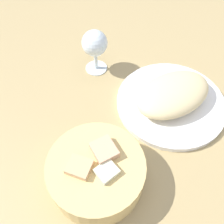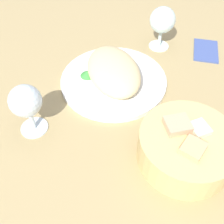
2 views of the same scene
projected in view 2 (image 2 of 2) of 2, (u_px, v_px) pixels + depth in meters
The scene contains 8 objects.
ground_plane at pixel (116, 91), 71.74cm from camera, with size 140.00×140.00×2.00cm, color tan.
plate at pixel (114, 81), 71.80cm from camera, with size 27.68×27.68×1.40cm, color white.
omelette at pixel (114, 71), 69.19cm from camera, with size 20.26×12.81×5.52cm, color beige.
lettuce_garnish at pixel (88, 73), 71.53cm from camera, with size 3.87×3.87×1.56cm, color #398D3A.
bread_basket at pixel (186, 147), 54.32cm from camera, with size 19.24×19.24×8.91cm.
wine_glass_near at pixel (26, 103), 55.96cm from camera, with size 6.91×6.91×12.50cm.
wine_glass_far at pixel (162, 22), 76.75cm from camera, with size 7.34×7.34×12.50cm.
folded_napkin at pixel (206, 50), 81.15cm from camera, with size 11.00×7.00×0.80cm, color #405393.
Camera 2 is at (50.88, 7.67, 49.31)cm, focal length 43.73 mm.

